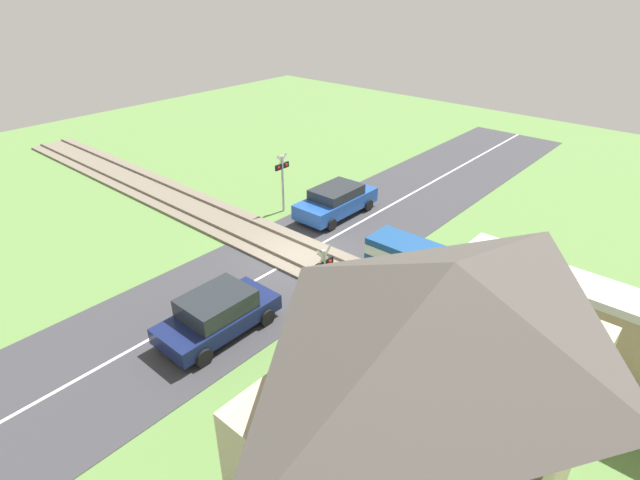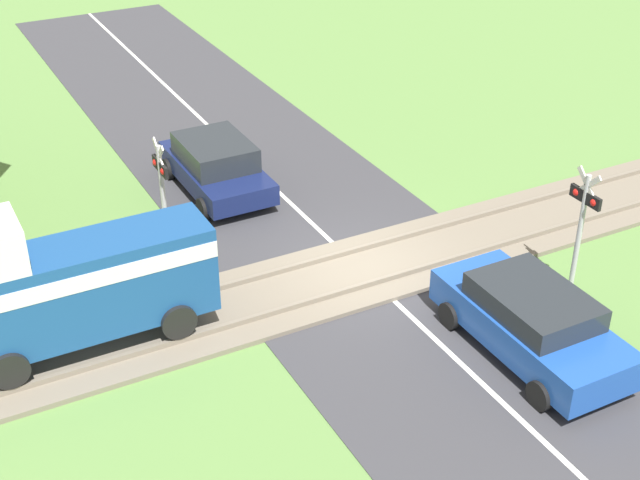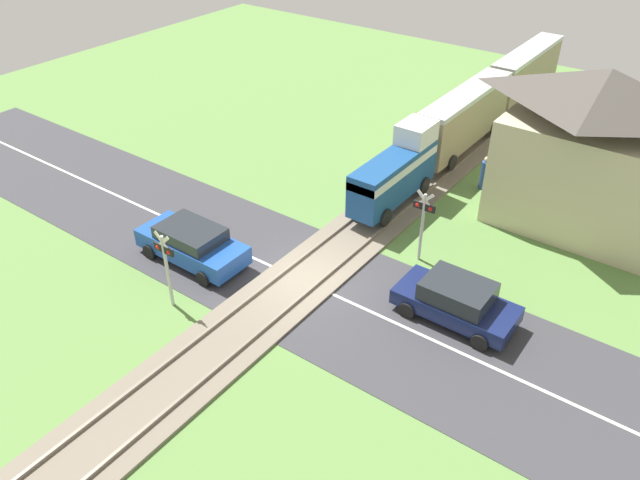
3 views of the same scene
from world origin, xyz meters
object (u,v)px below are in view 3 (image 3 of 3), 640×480
car_far_side (456,300)px  station_building (590,153)px  train (477,109)px  pedestrian_by_station (485,174)px  crossing_signal_east_approach (423,217)px  crossing_signal_west_approach (166,260)px  car_near_crossing (192,243)px

car_far_side → station_building: bearing=81.0°
train → pedestrian_by_station: train is taller
car_far_side → crossing_signal_east_approach: crossing_signal_east_approach is taller
crossing_signal_east_approach → station_building: bearing=57.0°
crossing_signal_west_approach → station_building: bearing=54.8°
train → station_building: station_building is taller
car_far_side → station_building: (1.35, 8.53, 2.50)m
crossing_signal_west_approach → pedestrian_by_station: (5.39, 14.33, -1.21)m
car_far_side → car_near_crossing: bearing=-163.5°
car_near_crossing → crossing_signal_west_approach: (1.35, -2.35, 1.15)m
car_far_side → crossing_signal_west_approach: size_ratio=1.36×
crossing_signal_east_approach → train: bearing=104.5°
car_far_side → train: bearing=112.3°
pedestrian_by_station → crossing_signal_east_approach: bearing=-87.3°
train → station_building: size_ratio=3.00×
station_building → pedestrian_by_station: station_building is taller
car_far_side → pedestrian_by_station: 9.57m
train → crossing_signal_east_approach: size_ratio=7.17×
car_near_crossing → station_building: station_building is taller
station_building → train: bearing=144.5°
car_near_crossing → car_far_side: bearing=16.5°
car_far_side → station_building: 8.99m
pedestrian_by_station → car_near_crossing: bearing=-119.4°
crossing_signal_east_approach → pedestrian_by_station: bearing=92.7°
car_near_crossing → crossing_signal_east_approach: size_ratio=1.49×
crossing_signal_west_approach → car_near_crossing: bearing=119.9°
pedestrian_by_station → train: bearing=120.3°
station_building → crossing_signal_west_approach: bearing=-125.2°
car_near_crossing → crossing_signal_east_approach: bearing=36.5°
train → crossing_signal_east_approach: (2.86, -11.08, 0.05)m
train → station_building: (6.87, -4.90, 1.39)m
car_near_crossing → station_building: (11.08, 11.41, 2.49)m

